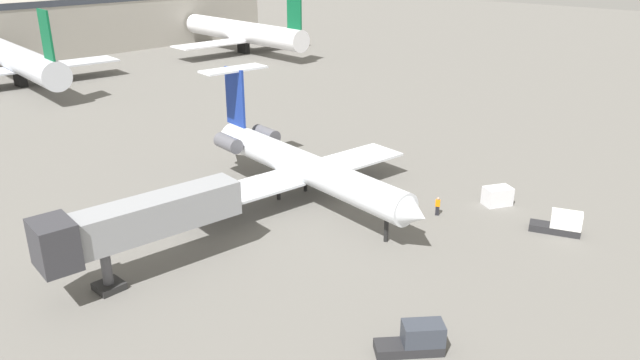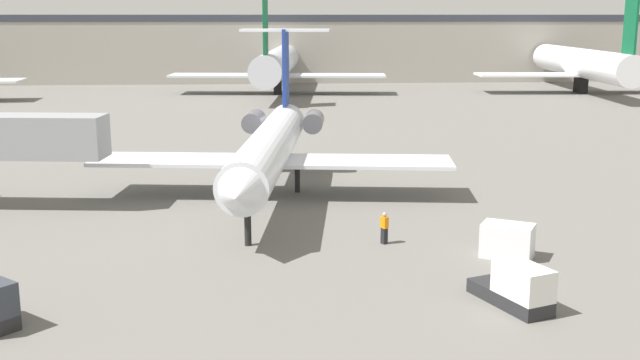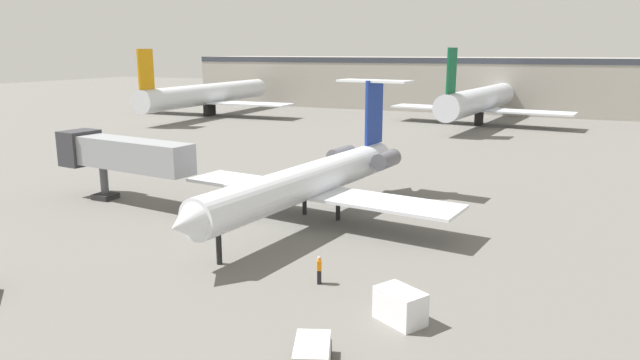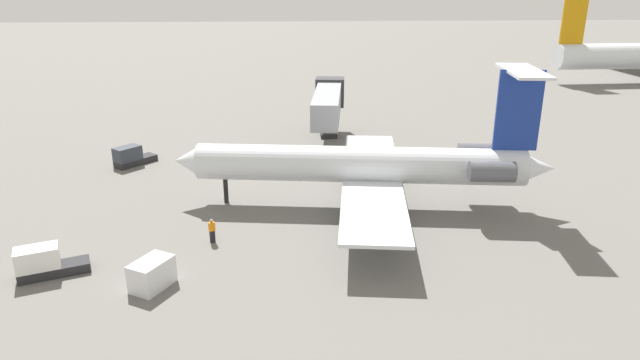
{
  "view_description": "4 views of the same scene",
  "coord_description": "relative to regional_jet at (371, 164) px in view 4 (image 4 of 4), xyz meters",
  "views": [
    {
      "loc": [
        -36.23,
        -33.38,
        22.42
      ],
      "look_at": [
        -0.51,
        0.02,
        3.15
      ],
      "focal_mm": 33.93,
      "sensor_mm": 36.0,
      "label": 1
    },
    {
      "loc": [
        -0.12,
        -46.23,
        11.72
      ],
      "look_at": [
        3.38,
        -1.07,
        2.02
      ],
      "focal_mm": 43.29,
      "sensor_mm": 36.0,
      "label": 2
    },
    {
      "loc": [
        19.22,
        -36.48,
        13.3
      ],
      "look_at": [
        1.34,
        3.14,
        3.51
      ],
      "focal_mm": 32.29,
      "sensor_mm": 36.0,
      "label": 3
    },
    {
      "loc": [
        40.73,
        -2.7,
        16.76
      ],
      "look_at": [
        2.03,
        -0.31,
        2.77
      ],
      "focal_mm": 31.45,
      "sensor_mm": 36.0,
      "label": 4
    }
  ],
  "objects": [
    {
      "name": "baggage_tug_trailing",
      "position": [
        9.63,
        -20.86,
        -2.65
      ],
      "size": [
        2.74,
        4.24,
        1.9
      ],
      "color": "#262628",
      "rests_on": "ground_plane"
    },
    {
      "name": "jet_bridge",
      "position": [
        -18.33,
        -1.89,
        0.92
      ],
      "size": [
        14.72,
        4.61,
        6.11
      ],
      "color": "gray",
      "rests_on": "ground_plane"
    },
    {
      "name": "baggage_tug_lead",
      "position": [
        -11.47,
        -21.11,
        -2.65
      ],
      "size": [
        3.91,
        3.72,
        1.9
      ],
      "color": "#262628",
      "rests_on": "ground_plane"
    },
    {
      "name": "ground_plane",
      "position": [
        -0.56,
        -3.66,
        -3.54
      ],
      "size": [
        400.0,
        400.0,
        0.1
      ],
      "primitive_type": "cube",
      "color": "#66635E"
    },
    {
      "name": "regional_jet",
      "position": [
        0.0,
        0.0,
        0.0
      ],
      "size": [
        24.0,
        29.04,
        10.69
      ],
      "color": "silver",
      "rests_on": "ground_plane"
    },
    {
      "name": "cargo_container_uld",
      "position": [
        11.36,
        -14.22,
        -2.64
      ],
      "size": [
        2.91,
        2.56,
        1.69
      ],
      "color": "silver",
      "rests_on": "ground_plane"
    },
    {
      "name": "ground_crew_marshaller",
      "position": [
        5.68,
        -11.48,
        -2.63
      ],
      "size": [
        0.42,
        0.48,
        1.69
      ],
      "color": "black",
      "rests_on": "ground_plane"
    }
  ]
}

